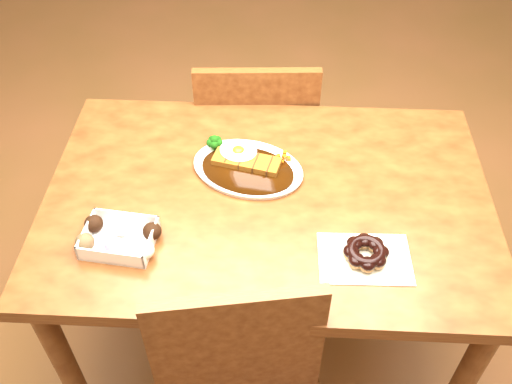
{
  "coord_description": "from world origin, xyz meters",
  "views": [
    {
      "loc": [
        0.02,
        -1.07,
        1.85
      ],
      "look_at": [
        -0.03,
        -0.05,
        0.81
      ],
      "focal_mm": 40.0,
      "sensor_mm": 36.0,
      "label": 1
    }
  ],
  "objects_px": {
    "donut_box": "(119,237)",
    "katsu_curry_plate": "(246,165)",
    "pon_de_ring": "(366,253)",
    "chair_far": "(257,141)",
    "table": "(267,219)"
  },
  "relations": [
    {
      "from": "katsu_curry_plate",
      "to": "donut_box",
      "type": "xyz_separation_m",
      "value": [
        -0.3,
        -0.29,
        0.01
      ]
    },
    {
      "from": "table",
      "to": "chair_far",
      "type": "xyz_separation_m",
      "value": [
        -0.06,
        0.53,
        -0.17
      ]
    },
    {
      "from": "table",
      "to": "donut_box",
      "type": "bearing_deg",
      "value": -152.36
    },
    {
      "from": "chair_far",
      "to": "pon_de_ring",
      "type": "distance_m",
      "value": 0.85
    },
    {
      "from": "table",
      "to": "katsu_curry_plate",
      "type": "relative_size",
      "value": 3.34
    },
    {
      "from": "table",
      "to": "pon_de_ring",
      "type": "distance_m",
      "value": 0.34
    },
    {
      "from": "table",
      "to": "donut_box",
      "type": "relative_size",
      "value": 5.87
    },
    {
      "from": "katsu_curry_plate",
      "to": "pon_de_ring",
      "type": "relative_size",
      "value": 1.58
    },
    {
      "from": "pon_de_ring",
      "to": "katsu_curry_plate",
      "type": "bearing_deg",
      "value": 135.41
    },
    {
      "from": "chair_far",
      "to": "donut_box",
      "type": "distance_m",
      "value": 0.84
    },
    {
      "from": "pon_de_ring",
      "to": "chair_far",
      "type": "bearing_deg",
      "value": 112.1
    },
    {
      "from": "table",
      "to": "katsu_curry_plate",
      "type": "bearing_deg",
      "value": 123.45
    },
    {
      "from": "chair_far",
      "to": "pon_de_ring",
      "type": "relative_size",
      "value": 3.83
    },
    {
      "from": "donut_box",
      "to": "katsu_curry_plate",
      "type": "bearing_deg",
      "value": 43.97
    },
    {
      "from": "katsu_curry_plate",
      "to": "donut_box",
      "type": "bearing_deg",
      "value": -136.03
    }
  ]
}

